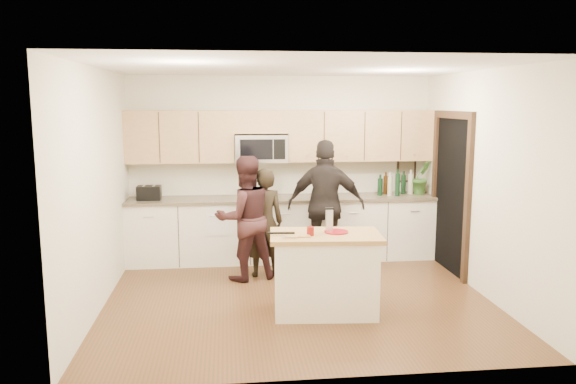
{
  "coord_description": "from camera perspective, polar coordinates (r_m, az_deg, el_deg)",
  "views": [
    {
      "loc": [
        -0.82,
        -6.38,
        2.31
      ],
      "look_at": [
        -0.07,
        0.35,
        1.23
      ],
      "focal_mm": 35.0,
      "sensor_mm": 36.0,
      "label": 1
    }
  ],
  "objects": [
    {
      "name": "bottle_cluster",
      "position": [
        8.57,
        10.89,
        0.9
      ],
      "size": [
        0.57,
        0.3,
        0.4
      ],
      "color": "black",
      "rests_on": "back_cabinetry"
    },
    {
      "name": "room_shell",
      "position": [
        6.46,
        1.0,
        3.91
      ],
      "size": [
        4.52,
        4.02,
        2.71
      ],
      "color": "beige",
      "rests_on": "ground"
    },
    {
      "name": "microwave",
      "position": [
        8.22,
        -2.75,
        4.45
      ],
      "size": [
        0.76,
        0.41,
        0.4
      ],
      "color": "silver",
      "rests_on": "ground"
    },
    {
      "name": "toaster",
      "position": [
        8.22,
        -13.93,
        -0.08
      ],
      "size": [
        0.33,
        0.23,
        0.2
      ],
      "color": "black",
      "rests_on": "back_cabinetry"
    },
    {
      "name": "drink_glass",
      "position": [
        6.03,
        2.29,
        -3.99
      ],
      "size": [
        0.08,
        0.08,
        0.1
      ],
      "primitive_type": "cylinder",
      "color": "maroon",
      "rests_on": "island"
    },
    {
      "name": "floor",
      "position": [
        6.84,
        0.96,
        -10.69
      ],
      "size": [
        4.5,
        4.5,
        0.0
      ],
      "primitive_type": "plane",
      "color": "brown",
      "rests_on": "ground"
    },
    {
      "name": "framed_picture",
      "position": [
        8.87,
        11.93,
        2.21
      ],
      "size": [
        0.3,
        0.03,
        0.38
      ],
      "color": "black",
      "rests_on": "ground"
    },
    {
      "name": "woman_left",
      "position": [
        7.49,
        -2.47,
        -3.11
      ],
      "size": [
        0.56,
        0.39,
        1.46
      ],
      "primitive_type": "imported",
      "rotation": [
        0.0,
        0.0,
        3.22
      ],
      "color": "black",
      "rests_on": "ground"
    },
    {
      "name": "back_cabinetry",
      "position": [
        8.32,
        -0.51,
        -3.7
      ],
      "size": [
        4.5,
        0.66,
        0.94
      ],
      "color": "white",
      "rests_on": "ground"
    },
    {
      "name": "cutting_board",
      "position": [
        6.0,
        0.92,
        -4.45
      ],
      "size": [
        0.29,
        0.18,
        0.02
      ],
      "primitive_type": "cube",
      "rotation": [
        0.0,
        0.0,
        -0.08
      ],
      "color": "#A98346",
      "rests_on": "island"
    },
    {
      "name": "island",
      "position": [
        6.25,
        3.78,
        -8.23
      ],
      "size": [
        1.25,
        0.79,
        0.9
      ],
      "rotation": [
        0.0,
        0.0,
        -0.08
      ],
      "color": "white",
      "rests_on": "ground"
    },
    {
      "name": "upper_cabinetry",
      "position": [
        8.27,
        -0.39,
        5.83
      ],
      "size": [
        4.5,
        0.33,
        0.75
      ],
      "color": "tan",
      "rests_on": "ground"
    },
    {
      "name": "red_plate",
      "position": [
        6.2,
        4.92,
        -4.05
      ],
      "size": [
        0.26,
        0.26,
        0.02
      ],
      "primitive_type": "cylinder",
      "color": "maroon",
      "rests_on": "island"
    },
    {
      "name": "knife",
      "position": [
        5.89,
        0.11,
        -4.59
      ],
      "size": [
        0.18,
        0.04,
        0.01
      ],
      "primitive_type": "cube",
      "rotation": [
        0.0,
        0.0,
        -0.08
      ],
      "color": "silver",
      "rests_on": "cutting_board"
    },
    {
      "name": "tongs",
      "position": [
        6.04,
        -0.69,
        -4.19
      ],
      "size": [
        0.29,
        0.05,
        0.02
      ],
      "primitive_type": "cube",
      "rotation": [
        0.0,
        0.0,
        -0.08
      ],
      "color": "black",
      "rests_on": "cutting_board"
    },
    {
      "name": "orchid",
      "position": [
        8.68,
        13.39,
        1.48
      ],
      "size": [
        0.34,
        0.3,
        0.52
      ],
      "primitive_type": "imported",
      "rotation": [
        0.0,
        0.0,
        0.26
      ],
      "color": "#3A6A2A",
      "rests_on": "back_cabinetry"
    },
    {
      "name": "doorway",
      "position": [
        7.98,
        16.23,
        0.4
      ],
      "size": [
        0.06,
        1.25,
        2.2
      ],
      "color": "black",
      "rests_on": "ground"
    },
    {
      "name": "dish_towel",
      "position": [
        8.03,
        -7.14,
        -1.84
      ],
      "size": [
        0.34,
        0.6,
        0.48
      ],
      "color": "white",
      "rests_on": "ground"
    },
    {
      "name": "box_grater",
      "position": [
        6.18,
        4.21,
        -2.75
      ],
      "size": [
        0.09,
        0.06,
        0.26
      ],
      "color": "silver",
      "rests_on": "red_plate"
    },
    {
      "name": "woman_right",
      "position": [
        7.76,
        3.88,
        -1.37
      ],
      "size": [
        1.13,
        0.65,
        1.81
      ],
      "primitive_type": "imported",
      "rotation": [
        0.0,
        0.0,
        2.93
      ],
      "color": "black",
      "rests_on": "ground"
    },
    {
      "name": "woman_center",
      "position": [
        7.35,
        -4.4,
        -2.67
      ],
      "size": [
        0.94,
        0.82,
        1.64
      ],
      "primitive_type": "imported",
      "rotation": [
        0.0,
        0.0,
        3.44
      ],
      "color": "#311819",
      "rests_on": "ground"
    }
  ]
}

